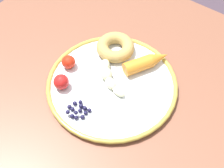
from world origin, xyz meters
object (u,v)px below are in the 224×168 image
dining_table (99,113)px  carrot_orange (147,62)px  blueberry_pile (78,110)px  plate (112,85)px  donut (115,47)px  tomato_near (61,82)px  tomato_mid (69,62)px  banana (109,74)px

dining_table → carrot_orange: 0.19m
blueberry_pile → plate: bearing=-99.0°
plate → donut: size_ratio=3.24×
tomato_near → tomato_mid: 0.07m
carrot_orange → donut: size_ratio=1.23×
tomato_near → dining_table: bearing=-156.3°
plate → blueberry_pile: size_ratio=6.05×
blueberry_pile → tomato_mid: (0.11, -0.10, 0.01)m
tomato_near → banana: bearing=-129.6°
dining_table → plate: bearing=-107.8°
plate → tomato_near: size_ratio=8.54×
dining_table → banana: 0.13m
tomato_near → donut: bearing=-102.8°
banana → donut: (0.04, -0.08, 0.00)m
carrot_orange → blueberry_pile: (0.06, 0.22, -0.01)m
donut → tomato_mid: bearing=59.5°
plate → donut: 0.12m
blueberry_pile → tomato_mid: size_ratio=1.53×
dining_table → banana: bearing=-83.6°
plate → tomato_near: bearing=39.3°
banana → tomato_mid: tomato_mid is taller
donut → blueberry_pile: bearing=100.7°
plate → banana: size_ratio=2.75×
banana → plate: bearing=146.2°
donut → tomato_near: (0.04, 0.18, 0.00)m
plate → donut: (0.06, -0.10, 0.02)m
banana → tomato_near: bearing=50.4°
dining_table → blueberry_pile: blueberry_pile is taller
blueberry_pile → carrot_orange: bearing=-105.1°
plate → tomato_mid: bearing=8.7°
dining_table → carrot_orange: bearing=-110.5°
plate → tomato_near: (0.10, 0.08, 0.02)m
dining_table → donut: size_ratio=9.00×
plate → donut: bearing=-58.9°
plate → carrot_orange: 0.11m
blueberry_pile → tomato_near: size_ratio=1.41×
blueberry_pile → dining_table: bearing=-93.5°
banana → tomato_near: (0.08, 0.10, 0.01)m
donut → tomato_near: 0.18m
tomato_near → tomato_mid: size_ratio=1.08×
banana → blueberry_pile: size_ratio=2.20×
dining_table → plate: size_ratio=2.78×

